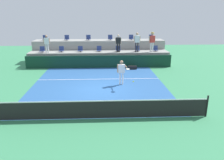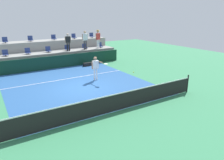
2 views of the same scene
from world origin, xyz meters
name	(u,v)px [view 1 (image 1 of 2)]	position (x,y,z in m)	size (l,w,h in m)	color
ground_plane	(99,90)	(0.00, 0.00, 0.00)	(40.00, 40.00, 0.00)	#388456
court_inner_paint	(99,85)	(0.00, 1.00, 0.00)	(9.00, 10.00, 0.01)	#285693
court_service_line	(99,79)	(0.00, 2.40, 0.01)	(9.00, 0.06, 0.00)	white
tennis_net	(97,109)	(0.00, -4.00, 0.50)	(10.48, 0.08, 1.07)	black
sponsor_backboard	(99,62)	(0.00, 6.00, 0.55)	(13.00, 0.16, 1.10)	#0F3323
seating_tier_lower	(99,58)	(0.00, 7.30, 0.62)	(13.00, 1.80, 1.25)	gray
seating_tier_upper	(99,50)	(0.00, 9.10, 1.05)	(13.00, 1.80, 2.10)	gray
stadium_chair_lower_far_left	(42,50)	(-5.28, 7.23, 1.46)	(0.44, 0.40, 0.52)	#2D2D33
stadium_chair_lower_left	(61,50)	(-3.51, 7.23, 1.46)	(0.44, 0.40, 0.52)	#2D2D33
stadium_chair_lower_mid_left	(80,49)	(-1.76, 7.23, 1.46)	(0.44, 0.40, 0.52)	#2D2D33
stadium_chair_lower_center	(99,49)	(-0.01, 7.23, 1.46)	(0.44, 0.40, 0.52)	#2D2D33
stadium_chair_lower_mid_right	(118,49)	(1.78, 7.23, 1.46)	(0.44, 0.40, 0.52)	#2D2D33
stadium_chair_lower_right	(137,49)	(3.59, 7.23, 1.46)	(0.44, 0.40, 0.52)	#2D2D33
stadium_chair_lower_far_right	(155,49)	(5.33, 7.23, 1.46)	(0.44, 0.40, 0.52)	#2D2D33
stadium_chair_upper_far_left	(45,38)	(-5.38, 9.03, 2.31)	(0.44, 0.40, 0.52)	#2D2D33
stadium_chair_upper_left	(67,38)	(-3.23, 9.03, 2.31)	(0.44, 0.40, 0.52)	#2D2D33
stadium_chair_upper_mid_left	(88,38)	(-1.08, 9.03, 2.31)	(0.44, 0.40, 0.52)	#2D2D33
stadium_chair_upper_mid_right	(110,38)	(1.11, 9.03, 2.31)	(0.44, 0.40, 0.52)	#2D2D33
stadium_chair_upper_right	(131,38)	(3.23, 9.03, 2.31)	(0.44, 0.40, 0.52)	#2D2D33
stadium_chair_upper_far_right	(151,38)	(5.28, 9.03, 2.31)	(0.44, 0.40, 0.52)	#2D2D33
tennis_player	(122,70)	(1.57, 1.02, 1.04)	(0.76, 1.18, 1.70)	white
spectator_in_grey	(47,42)	(-4.71, 6.85, 2.20)	(0.57, 0.22, 1.59)	white
spectator_in_white	(118,42)	(1.76, 6.85, 2.21)	(0.57, 0.26, 1.60)	black
spectator_leaning_on_rail	(137,40)	(3.48, 6.85, 2.33)	(0.62, 0.25, 1.78)	#2D2D33
spectator_with_hat	(152,40)	(4.89, 6.85, 2.38)	(0.61, 0.51, 1.82)	white
tennis_ball	(133,81)	(1.78, -3.06, 1.52)	(0.07, 0.07, 0.07)	#CCE033
equipment_bag	(132,68)	(2.90, 5.27, 0.15)	(0.76, 0.28, 0.30)	black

